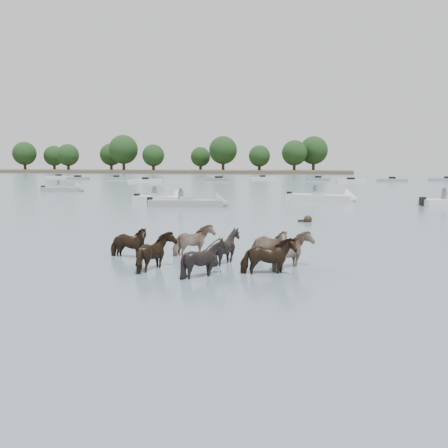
# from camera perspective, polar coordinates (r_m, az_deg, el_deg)

# --- Properties ---
(ground) EXTENTS (400.00, 400.00, 0.00)m
(ground) POSITION_cam_1_polar(r_m,az_deg,el_deg) (14.67, -10.76, -4.91)
(ground) COLOR slate
(ground) RESTS_ON ground
(shoreline) EXTENTS (160.00, 30.00, 1.00)m
(shoreline) POSITION_cam_1_polar(r_m,az_deg,el_deg) (179.91, -12.15, 5.87)
(shoreline) COLOR #4C4233
(shoreline) RESTS_ON ground
(pony_herd) EXTENTS (6.58, 4.27, 1.26)m
(pony_herd) POSITION_cam_1_polar(r_m,az_deg,el_deg) (14.71, -0.83, -3.18)
(pony_herd) COLOR black
(pony_herd) RESTS_ON ground
(swimming_pony) EXTENTS (0.72, 0.44, 0.44)m
(swimming_pony) POSITION_cam_1_polar(r_m,az_deg,el_deg) (26.15, 9.38, 0.46)
(swimming_pony) COLOR black
(swimming_pony) RESTS_ON ground
(motorboat_a) EXTENTS (4.68, 2.17, 1.92)m
(motorboat_a) POSITION_cam_1_polar(r_m,az_deg,el_deg) (39.00, -6.43, 2.76)
(motorboat_a) COLOR silver
(motorboat_a) RESTS_ON ground
(motorboat_b) EXTENTS (5.87, 2.48, 1.92)m
(motorboat_b) POSITION_cam_1_polar(r_m,az_deg,el_deg) (35.22, -3.04, 2.36)
(motorboat_b) COLOR gray
(motorboat_b) RESTS_ON ground
(motorboat_c) EXTENTS (6.01, 3.17, 1.92)m
(motorboat_c) POSITION_cam_1_polar(r_m,az_deg,el_deg) (41.68, 11.84, 2.91)
(motorboat_c) COLOR silver
(motorboat_c) RESTS_ON ground
(motorboat_f) EXTENTS (4.91, 2.35, 1.92)m
(motorboat_f) POSITION_cam_1_polar(r_m,az_deg,el_deg) (57.03, -17.22, 3.77)
(motorboat_f) COLOR gray
(motorboat_f) RESTS_ON ground
(distant_flotilla) EXTENTS (105.68, 23.24, 0.93)m
(distant_flotilla) POSITION_cam_1_polar(r_m,az_deg,el_deg) (88.84, 9.26, 4.98)
(distant_flotilla) COLOR silver
(distant_flotilla) RESTS_ON ground
(treeline) EXTENTS (144.56, 21.26, 12.60)m
(treeline) POSITION_cam_1_polar(r_m,az_deg,el_deg) (177.02, -11.17, 7.88)
(treeline) COLOR #382619
(treeline) RESTS_ON ground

